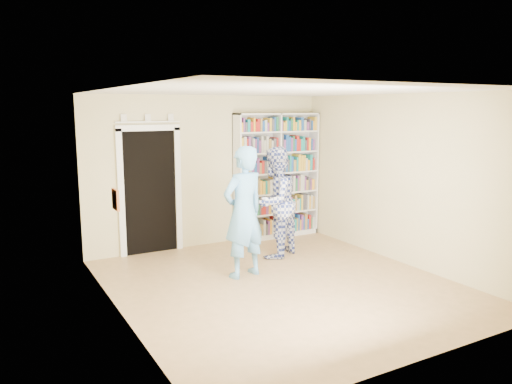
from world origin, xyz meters
TOP-DOWN VIEW (x-y plane):
  - floor at (0.00, 0.00)m, footprint 5.00×5.00m
  - ceiling at (0.00, 0.00)m, footprint 5.00×5.00m
  - wall_back at (0.00, 2.50)m, footprint 4.50×0.00m
  - wall_left at (-2.25, 0.00)m, footprint 0.00×5.00m
  - wall_right at (2.25, 0.00)m, footprint 0.00×5.00m
  - bookshelf at (1.35, 2.34)m, footprint 1.73×0.32m
  - doorway at (-1.10, 2.48)m, footprint 1.10×0.08m
  - wall_art at (-2.23, 0.20)m, footprint 0.03×0.25m
  - man_blue at (-0.29, 0.60)m, footprint 0.79×0.60m
  - man_plaid at (0.63, 1.23)m, footprint 1.12×1.04m
  - paper_sheet at (0.71, 1.06)m, footprint 0.20×0.06m

SIDE VIEW (x-z plane):
  - floor at x=0.00m, z-range 0.00..0.00m
  - man_plaid at x=0.63m, z-range 0.00..1.85m
  - paper_sheet at x=0.71m, z-range 0.82..1.10m
  - man_blue at x=-0.29m, z-range 0.00..1.94m
  - doorway at x=-1.10m, z-range -0.04..2.39m
  - bookshelf at x=1.35m, z-range 0.01..2.39m
  - wall_back at x=0.00m, z-range -0.90..3.60m
  - wall_left at x=-2.25m, z-range -1.15..3.85m
  - wall_right at x=2.25m, z-range -1.15..3.85m
  - wall_art at x=-2.23m, z-range 1.27..1.52m
  - ceiling at x=0.00m, z-range 2.70..2.70m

